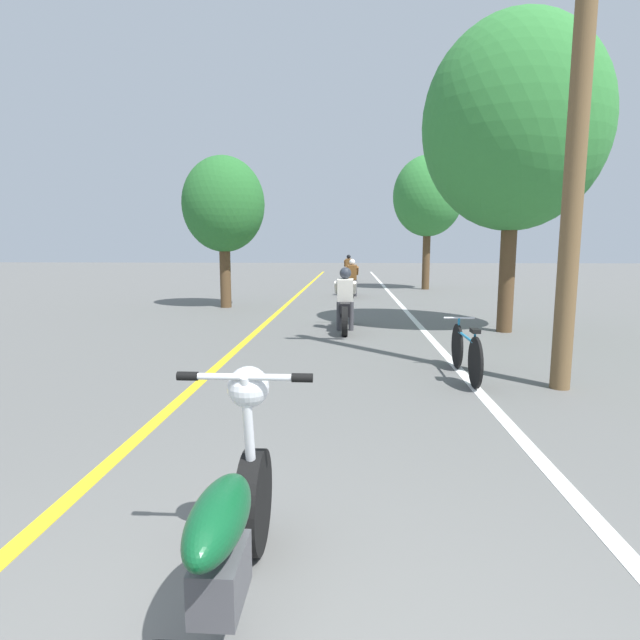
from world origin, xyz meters
name	(u,v)px	position (x,y,z in m)	size (l,w,h in m)	color
lane_stripe_center	(280,311)	(-1.70, 12.77, 0.00)	(0.14, 48.00, 0.01)	yellow
lane_stripe_edge	(407,312)	(1.88, 12.77, 0.00)	(0.14, 48.00, 0.01)	white
utility_pole	(582,67)	(2.94, 5.13, 3.84)	(1.10, 0.24, 7.49)	brown
roadside_tree_right_near	(515,125)	(3.56, 9.49, 4.21)	(3.68, 3.31, 6.34)	#513A23
roadside_tree_right_far	(428,197)	(3.56, 20.62, 3.92)	(2.94, 2.65, 5.64)	#513A23
roadside_tree_left	(223,205)	(-3.42, 13.51, 3.00)	(2.40, 2.16, 4.42)	#513A23
motorcycle_foreground	(224,546)	(-0.28, 0.83, 0.45)	(0.72, 2.10, 1.12)	black
motorcycle_rider_lead	(345,306)	(0.18, 9.52, 0.52)	(0.50, 2.14, 1.36)	black
motorcycle_rider_mid	(352,282)	(0.37, 17.27, 0.52)	(0.50, 1.96, 1.37)	black
motorcycle_rider_far	(349,272)	(0.22, 25.31, 0.54)	(0.50, 2.00, 1.43)	black
bicycle_parked	(466,352)	(1.86, 5.61, 0.36)	(0.44, 1.73, 0.77)	black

